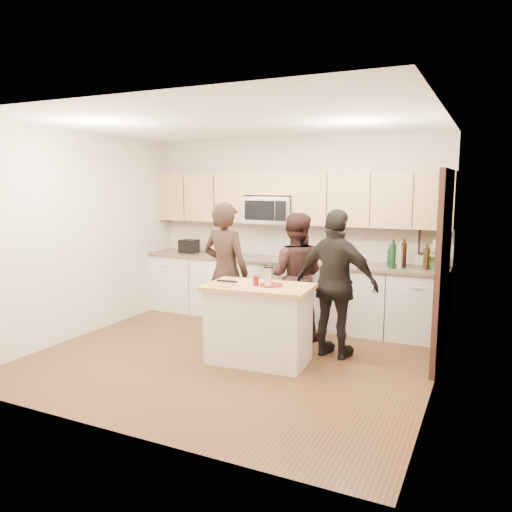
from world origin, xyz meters
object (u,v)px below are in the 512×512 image
at_px(island, 259,323).
at_px(woman_right, 336,284).
at_px(toaster, 189,246).
at_px(woman_center, 295,276).
at_px(woman_left, 226,272).

bearing_deg(island, woman_right, 32.31).
relative_size(toaster, woman_center, 0.16).
distance_m(toaster, woman_left, 1.70).
distance_m(toaster, woman_right, 2.98).
bearing_deg(woman_right, island, 46.30).
relative_size(woman_left, woman_center, 1.09).
bearing_deg(woman_left, woman_right, -174.18).
distance_m(island, woman_center, 1.11).
distance_m(woman_center, woman_right, 0.87).
bearing_deg(woman_right, toaster, -12.08).
distance_m(woman_left, woman_right, 1.48).
distance_m(woman_left, woman_center, 0.91).
relative_size(island, woman_left, 0.69).
xyz_separation_m(toaster, woman_right, (2.76, -1.11, -0.17)).
xyz_separation_m(toaster, woman_center, (2.05, -0.61, -0.21)).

